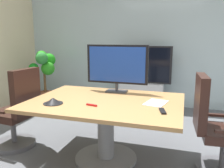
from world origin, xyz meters
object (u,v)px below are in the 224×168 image
Objects in this scene: wall_display_unit at (142,88)px; office_chair_left at (18,115)px; conference_table at (106,116)px; potted_plant at (45,73)px; tv_monitor at (117,66)px; office_chair_right at (215,133)px; remote_control at (162,111)px; conference_phone at (53,101)px.

office_chair_left is at bearing -118.58° from wall_display_unit.
conference_table is 1.63× the size of office_chair_left.
potted_plant is at bearing -168.11° from wall_display_unit.
conference_table is at bearing -89.84° from tv_monitor.
office_chair_right is 3.69m from potted_plant.
remote_control is at bearing 117.16° from office_chair_right.
conference_phone is at bearing 167.85° from remote_control.
conference_phone is at bearing -54.86° from potted_plant.
conference_table is 1.49× the size of potted_plant.
office_chair_right is 1.82m from conference_phone.
office_chair_left is at bearing -67.25° from potted_plant.
conference_table is 1.63× the size of office_chair_right.
office_chair_right is 0.83× the size of wall_display_unit.
wall_display_unit is 2.64m from conference_phone.
tv_monitor is (-1.23, 0.38, 0.65)m from office_chair_right.
office_chair_right is 1.30× the size of tv_monitor.
office_chair_left is at bearing 159.04° from remote_control.
potted_plant reaches higher than conference_table.
wall_display_unit is at bearing 78.03° from conference_phone.
tv_monitor reaches higher than office_chair_right.
wall_display_unit is at bearing 89.36° from conference_table.
remote_control is (2.70, -2.07, 0.04)m from potted_plant.
remote_control is at bearing -75.23° from wall_display_unit.
wall_display_unit is 1.10× the size of potted_plant.
office_chair_left and office_chair_right have the same top height.
office_chair_right reaches higher than conference_phone.
conference_phone is at bearing 75.79° from office_chair_left.
tv_monitor reaches higher than wall_display_unit.
office_chair_right reaches higher than conference_table.
potted_plant reaches higher than remote_control.
office_chair_right is (1.23, 0.09, -0.11)m from conference_table.
tv_monitor is at bearing 68.72° from office_chair_right.
tv_monitor is at bearing 118.40° from remote_control.
office_chair_right is at bearing 4.31° from conference_table.
office_chair_left reaches higher than remote_control.
office_chair_right reaches higher than remote_control.
wall_display_unit reaches higher than office_chair_right.
office_chair_left reaches higher than conference_phone.
conference_phone reaches higher than conference_table.
wall_display_unit reaches higher than remote_control.
wall_display_unit is at bearing 156.88° from office_chair_left.
wall_display_unit is (-1.21, 2.16, -0.01)m from office_chair_right.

